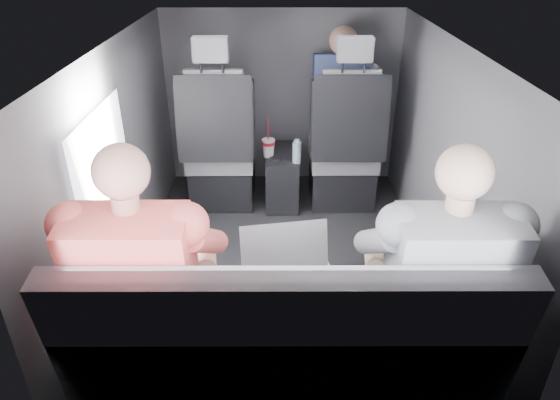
{
  "coord_description": "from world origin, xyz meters",
  "views": [
    {
      "loc": [
        -0.03,
        -2.51,
        1.85
      ],
      "look_at": [
        -0.02,
        -0.05,
        0.51
      ],
      "focal_mm": 32.0,
      "sensor_mm": 36.0,
      "label": 1
    }
  ],
  "objects_px": {
    "rear_bench": "(285,364)",
    "passenger_rear_left": "(149,283)",
    "soda_cup": "(268,147)",
    "laptop_black": "(434,263)",
    "passenger_front_right": "(340,97)",
    "passenger_rear_right": "(432,283)",
    "laptop_silver": "(284,254)",
    "front_seat_left": "(221,155)",
    "center_console": "(282,177)",
    "front_seat_right": "(344,154)",
    "laptop_white": "(156,259)",
    "water_bottle": "(297,152)"
  },
  "relations": [
    {
      "from": "rear_bench",
      "to": "passenger_rear_left",
      "type": "bearing_deg",
      "value": 169.87
    },
    {
      "from": "soda_cup",
      "to": "passenger_rear_left",
      "type": "distance_m",
      "value": 1.84
    },
    {
      "from": "laptop_black",
      "to": "passenger_front_right",
      "type": "xyz_separation_m",
      "value": [
        -0.19,
        1.92,
        0.12
      ]
    },
    {
      "from": "soda_cup",
      "to": "passenger_rear_right",
      "type": "height_order",
      "value": "passenger_rear_right"
    },
    {
      "from": "soda_cup",
      "to": "passenger_rear_left",
      "type": "xyz_separation_m",
      "value": [
        -0.43,
        -1.78,
        0.17
      ]
    },
    {
      "from": "laptop_silver",
      "to": "laptop_black",
      "type": "xyz_separation_m",
      "value": [
        0.62,
        -0.07,
        -0.0
      ]
    },
    {
      "from": "front_seat_left",
      "to": "center_console",
      "type": "distance_m",
      "value": 0.49
    },
    {
      "from": "front_seat_left",
      "to": "front_seat_right",
      "type": "xyz_separation_m",
      "value": [
        0.9,
        0.0,
        0.0
      ]
    },
    {
      "from": "rear_bench",
      "to": "passenger_rear_left",
      "type": "xyz_separation_m",
      "value": [
        -0.53,
        0.09,
        0.34
      ]
    },
    {
      "from": "laptop_white",
      "to": "laptop_silver",
      "type": "xyz_separation_m",
      "value": [
        0.54,
        0.04,
        -0.0
      ]
    },
    {
      "from": "laptop_white",
      "to": "passenger_front_right",
      "type": "xyz_separation_m",
      "value": [
        0.97,
        1.89,
        0.12
      ]
    },
    {
      "from": "center_console",
      "to": "passenger_rear_left",
      "type": "height_order",
      "value": "passenger_rear_left"
    },
    {
      "from": "front_seat_left",
      "to": "laptop_white",
      "type": "bearing_deg",
      "value": -93.24
    },
    {
      "from": "water_bottle",
      "to": "rear_bench",
      "type": "bearing_deg",
      "value": -93.24
    },
    {
      "from": "laptop_white",
      "to": "front_seat_right",
      "type": "bearing_deg",
      "value": 58.73
    },
    {
      "from": "laptop_black",
      "to": "passenger_rear_right",
      "type": "height_order",
      "value": "passenger_rear_right"
    },
    {
      "from": "front_seat_right",
      "to": "passenger_rear_right",
      "type": "bearing_deg",
      "value": -86.22
    },
    {
      "from": "front_seat_right",
      "to": "rear_bench",
      "type": "xyz_separation_m",
      "value": [
        -0.45,
        -1.9,
        -0.09
      ]
    },
    {
      "from": "water_bottle",
      "to": "passenger_rear_left",
      "type": "distance_m",
      "value": 1.79
    },
    {
      "from": "soda_cup",
      "to": "passenger_rear_left",
      "type": "bearing_deg",
      "value": -103.56
    },
    {
      "from": "soda_cup",
      "to": "water_bottle",
      "type": "bearing_deg",
      "value": -28.27
    },
    {
      "from": "front_seat_left",
      "to": "center_console",
      "type": "bearing_deg",
      "value": 5.07
    },
    {
      "from": "laptop_black",
      "to": "rear_bench",
      "type": "bearing_deg",
      "value": -158.97
    },
    {
      "from": "laptop_white",
      "to": "laptop_black",
      "type": "xyz_separation_m",
      "value": [
        1.16,
        -0.03,
        -0.01
      ]
    },
    {
      "from": "front_seat_right",
      "to": "passenger_rear_left",
      "type": "bearing_deg",
      "value": -118.45
    },
    {
      "from": "passenger_rear_left",
      "to": "front_seat_right",
      "type": "bearing_deg",
      "value": 61.55
    },
    {
      "from": "rear_bench",
      "to": "laptop_silver",
      "type": "bearing_deg",
      "value": 90.48
    },
    {
      "from": "water_bottle",
      "to": "laptop_black",
      "type": "relative_size",
      "value": 0.43
    },
    {
      "from": "rear_bench",
      "to": "soda_cup",
      "type": "height_order",
      "value": "rear_bench"
    },
    {
      "from": "laptop_black",
      "to": "passenger_front_right",
      "type": "distance_m",
      "value": 1.94
    },
    {
      "from": "soda_cup",
      "to": "laptop_silver",
      "type": "relative_size",
      "value": 0.73
    },
    {
      "from": "passenger_rear_left",
      "to": "front_seat_left",
      "type": "bearing_deg",
      "value": 87.49
    },
    {
      "from": "front_seat_right",
      "to": "soda_cup",
      "type": "xyz_separation_m",
      "value": [
        -0.55,
        -0.03,
        0.07
      ]
    },
    {
      "from": "front_seat_left",
      "to": "soda_cup",
      "type": "xyz_separation_m",
      "value": [
        0.35,
        -0.03,
        0.07
      ]
    },
    {
      "from": "laptop_black",
      "to": "passenger_rear_right",
      "type": "xyz_separation_m",
      "value": [
        -0.05,
        -0.14,
        0.01
      ]
    },
    {
      "from": "passenger_front_right",
      "to": "laptop_black",
      "type": "bearing_deg",
      "value": -84.48
    },
    {
      "from": "front_seat_left",
      "to": "passenger_rear_right",
      "type": "height_order",
      "value": "front_seat_left"
    },
    {
      "from": "front_seat_left",
      "to": "passenger_front_right",
      "type": "xyz_separation_m",
      "value": [
        0.88,
        0.26,
        0.35
      ]
    },
    {
      "from": "soda_cup",
      "to": "water_bottle",
      "type": "xyz_separation_m",
      "value": [
        0.2,
        -0.11,
        0.01
      ]
    },
    {
      "from": "passenger_rear_right",
      "to": "laptop_black",
      "type": "bearing_deg",
      "value": 71.89
    },
    {
      "from": "center_console",
      "to": "passenger_rear_right",
      "type": "bearing_deg",
      "value": -72.87
    },
    {
      "from": "front_seat_left",
      "to": "laptop_black",
      "type": "relative_size",
      "value": 3.13
    },
    {
      "from": "water_bottle",
      "to": "passenger_front_right",
      "type": "bearing_deg",
      "value": 49.98
    },
    {
      "from": "front_seat_left",
      "to": "rear_bench",
      "type": "bearing_deg",
      "value": -76.69
    },
    {
      "from": "laptop_white",
      "to": "water_bottle",
      "type": "bearing_deg",
      "value": 66.8
    },
    {
      "from": "front_seat_left",
      "to": "laptop_white",
      "type": "height_order",
      "value": "front_seat_left"
    },
    {
      "from": "passenger_front_right",
      "to": "rear_bench",
      "type": "bearing_deg",
      "value": -101.26
    },
    {
      "from": "rear_bench",
      "to": "passenger_rear_right",
      "type": "xyz_separation_m",
      "value": [
        0.57,
        0.09,
        0.33
      ]
    },
    {
      "from": "rear_bench",
      "to": "laptop_white",
      "type": "xyz_separation_m",
      "value": [
        -0.54,
        0.27,
        0.33
      ]
    },
    {
      "from": "center_console",
      "to": "passenger_front_right",
      "type": "relative_size",
      "value": 0.58
    }
  ]
}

